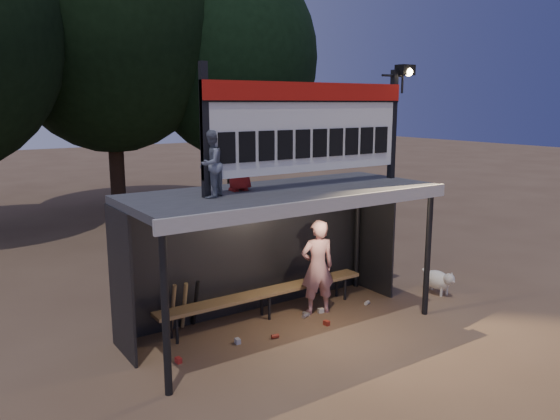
% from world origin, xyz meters
% --- Properties ---
extents(ground, '(80.00, 80.00, 0.00)m').
position_xyz_m(ground, '(0.00, 0.00, 0.00)').
color(ground, brown).
rests_on(ground, ground).
extents(player, '(0.70, 0.55, 1.68)m').
position_xyz_m(player, '(0.87, 0.22, 0.84)').
color(player, silver).
rests_on(player, ground).
extents(child_a, '(0.59, 0.58, 0.96)m').
position_xyz_m(child_a, '(-1.30, -0.03, 2.80)').
color(child_a, slate).
rests_on(child_a, dugout_shelter).
extents(child_b, '(0.49, 0.34, 0.98)m').
position_xyz_m(child_b, '(-0.65, 0.27, 2.81)').
color(child_b, maroon).
rests_on(child_b, dugout_shelter).
extents(dugout_shelter, '(5.10, 2.08, 2.32)m').
position_xyz_m(dugout_shelter, '(0.00, 0.24, 1.85)').
color(dugout_shelter, '#39383B').
rests_on(dugout_shelter, ground).
extents(scoreboard_assembly, '(4.10, 0.27, 1.99)m').
position_xyz_m(scoreboard_assembly, '(0.56, -0.01, 3.32)').
color(scoreboard_assembly, black).
rests_on(scoreboard_assembly, dugout_shelter).
extents(bench, '(4.00, 0.35, 0.48)m').
position_xyz_m(bench, '(0.00, 0.55, 0.43)').
color(bench, olive).
rests_on(bench, ground).
extents(tree_mid, '(7.22, 7.22, 10.36)m').
position_xyz_m(tree_mid, '(1.00, 11.50, 6.17)').
color(tree_mid, '#312015').
rests_on(tree_mid, ground).
extents(tree_right, '(6.08, 6.08, 8.72)m').
position_xyz_m(tree_right, '(5.00, 10.50, 5.19)').
color(tree_right, black).
rests_on(tree_right, ground).
extents(dog, '(0.36, 0.81, 0.49)m').
position_xyz_m(dog, '(3.42, -0.34, 0.28)').
color(dog, white).
rests_on(dog, ground).
extents(bats, '(0.48, 0.33, 0.84)m').
position_xyz_m(bats, '(-1.39, 0.82, 0.43)').
color(bats, olive).
rests_on(bats, ground).
extents(litter, '(3.92, 0.65, 0.08)m').
position_xyz_m(litter, '(0.16, -0.04, 0.04)').
color(litter, red).
rests_on(litter, ground).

